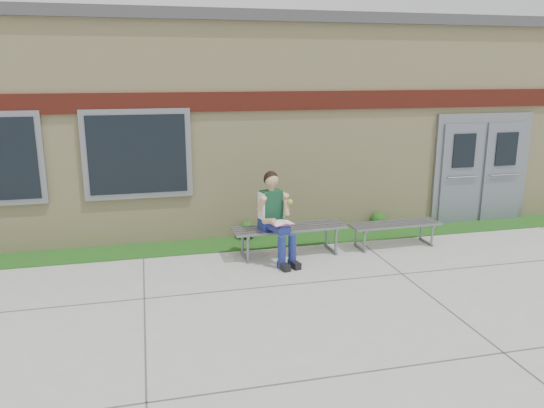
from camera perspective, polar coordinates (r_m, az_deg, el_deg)
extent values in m
plane|color=#9E9E99|center=(7.93, 8.97, -9.38)|extent=(80.00, 80.00, 0.00)
cube|color=#1B4A13|center=(10.22, 3.41, -3.73)|extent=(16.00, 0.80, 0.02)
cube|color=beige|center=(13.06, -0.87, 9.13)|extent=(16.00, 6.00, 4.00)
cube|color=#3F3F42|center=(13.05, -0.90, 18.36)|extent=(16.20, 6.20, 0.20)
cube|color=maroon|center=(10.09, 3.01, 11.05)|extent=(16.00, 0.06, 0.35)
cube|color=slate|center=(9.76, -14.26, 5.21)|extent=(1.90, 0.08, 1.60)
cube|color=black|center=(9.72, -14.26, 5.18)|extent=(1.70, 0.04, 1.40)
cube|color=slate|center=(12.02, 21.57, 3.61)|extent=(2.20, 0.08, 2.30)
cube|color=slate|center=(11.71, 19.66, 3.03)|extent=(0.92, 0.06, 2.10)
cube|color=slate|center=(12.29, 23.58, 3.16)|extent=(0.92, 0.06, 2.10)
cube|color=slate|center=(9.22, 1.86, -2.56)|extent=(1.99, 0.62, 0.04)
cube|color=slate|center=(9.13, -2.95, -4.51)|extent=(0.07, 0.55, 0.45)
cube|color=slate|center=(9.53, 6.44, -3.77)|extent=(0.07, 0.55, 0.45)
cube|color=slate|center=(9.94, 13.05, -2.12)|extent=(1.69, 0.51, 0.03)
cube|color=slate|center=(9.73, 9.41, -3.70)|extent=(0.05, 0.47, 0.38)
cube|color=slate|center=(10.32, 16.33, -3.06)|extent=(0.05, 0.47, 0.38)
cube|color=navy|center=(9.05, -0.15, -2.16)|extent=(0.42, 0.34, 0.18)
cube|color=#0D3221|center=(8.94, -0.09, -0.11)|extent=(0.39, 0.29, 0.50)
sphere|color=tan|center=(8.84, -0.06, 2.63)|extent=(0.28, 0.28, 0.23)
sphere|color=black|center=(8.85, -0.12, 2.80)|extent=(0.29, 0.29, 0.24)
cylinder|color=navy|center=(8.76, 0.12, -2.57)|extent=(0.27, 0.49, 0.16)
cylinder|color=navy|center=(8.85, 1.26, -2.40)|extent=(0.27, 0.49, 0.16)
cylinder|color=navy|center=(8.66, 1.05, -5.21)|extent=(0.13, 0.13, 0.55)
cylinder|color=navy|center=(8.75, 2.19, -5.01)|extent=(0.13, 0.13, 0.55)
cube|color=black|center=(8.67, 1.28, -6.73)|extent=(0.17, 0.30, 0.11)
cube|color=black|center=(8.76, 2.43, -6.51)|extent=(0.17, 0.30, 0.11)
cylinder|color=tan|center=(8.78, -1.10, 0.06)|extent=(0.15, 0.26, 0.29)
cylinder|color=tan|center=(8.97, 1.29, 0.36)|extent=(0.15, 0.26, 0.29)
cube|color=white|center=(8.66, 1.10, -2.01)|extent=(0.39, 0.31, 0.02)
cube|color=#D65075|center=(8.67, 1.10, -2.10)|extent=(0.39, 0.32, 0.01)
sphere|color=#8CCA36|center=(8.85, 1.95, 0.24)|extent=(0.09, 0.09, 0.09)
sphere|color=#1B4A13|center=(10.15, -2.68, -2.79)|extent=(0.34, 0.34, 0.34)
sphere|color=#1B4A13|center=(10.97, 11.40, -1.74)|extent=(0.34, 0.34, 0.34)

